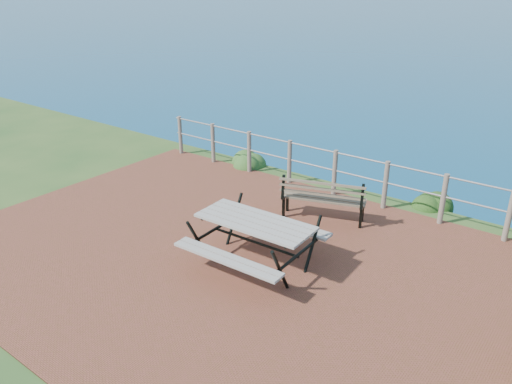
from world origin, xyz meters
TOP-DOWN VIEW (x-y plane):
  - ground at (0.00, 0.00)m, footprint 10.00×7.00m
  - safety_railing at (0.00, 3.35)m, footprint 9.40×0.10m
  - picnic_table at (0.38, 0.03)m, footprint 1.91×1.64m
  - park_bench at (0.42, 2.15)m, footprint 1.65×0.91m
  - shrub_lip_west at (-2.72, 3.71)m, footprint 0.77×0.77m
  - shrub_lip_east at (2.03, 4.20)m, footprint 0.75×0.75m

SIDE VIEW (x-z plane):
  - ground at x=0.00m, z-range -0.06..0.06m
  - shrub_lip_west at x=-2.72m, z-range -0.25..0.25m
  - shrub_lip_east at x=2.03m, z-range -0.24..0.24m
  - picnic_table at x=0.38m, z-range 0.11..0.91m
  - safety_railing at x=0.00m, z-range 0.07..1.07m
  - park_bench at x=0.42m, z-range 0.14..1.05m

